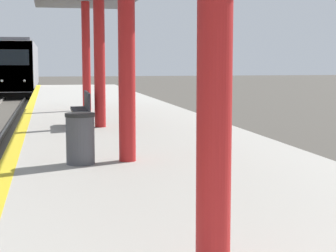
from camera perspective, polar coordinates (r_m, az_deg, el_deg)
train at (r=49.91m, az=-14.81°, el=5.84°), size 2.72×20.11×4.35m
trash_bin at (r=9.50m, az=-8.90°, el=-1.26°), size 0.50×0.50×0.86m
bench at (r=14.88m, az=-8.67°, el=1.78°), size 0.44×1.65×0.92m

